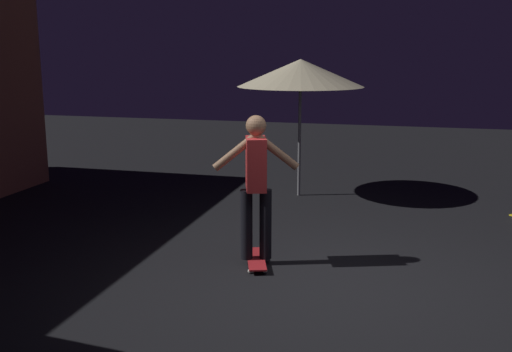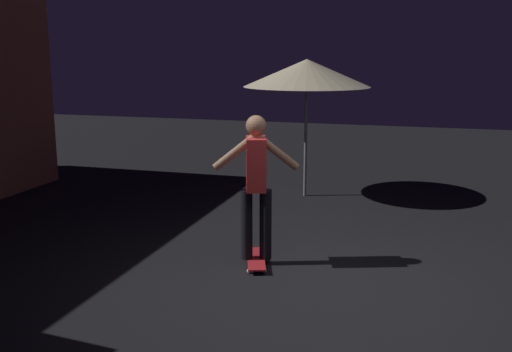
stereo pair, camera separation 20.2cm
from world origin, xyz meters
TOP-DOWN VIEW (x-y plane):
  - ground_plane at (0.00, 0.00)m, footprint 28.00×28.00m
  - patio_umbrella at (3.89, 1.12)m, footprint 2.10×2.10m
  - skateboard_ridden at (0.46, 0.97)m, footprint 0.80×0.43m
  - skater at (0.46, 0.97)m, footprint 0.43×0.96m

SIDE VIEW (x-z plane):
  - ground_plane at x=0.00m, z-range 0.00..0.00m
  - skateboard_ridden at x=0.46m, z-range 0.02..0.09m
  - skater at x=0.46m, z-range 0.20..1.87m
  - patio_umbrella at x=3.89m, z-range 0.92..3.22m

